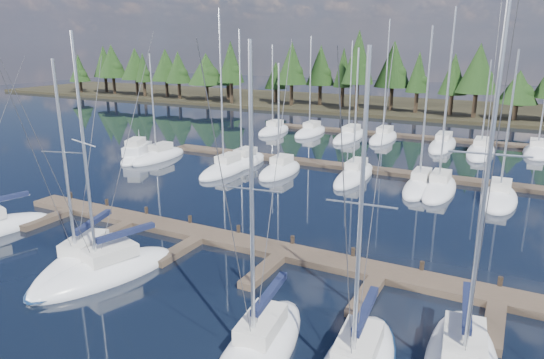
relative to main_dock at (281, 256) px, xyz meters
The scene contains 10 objects.
ground 12.65m from the main_dock, 90.00° to the left, with size 260.00×260.00×0.00m, color black.
far_shore 72.64m from the main_dock, 90.00° to the left, with size 220.00×30.00×0.60m, color #2B2618.
main_dock is the anchor object (origin of this frame).
back_docks 32.23m from the main_dock, 90.00° to the left, with size 50.00×21.80×0.40m.
front_sailboat_1 11.70m from the main_dock, 147.23° to the right, with size 5.60×9.94×12.70m.
front_sailboat_2 10.14m from the main_dock, 139.46° to the right, with size 5.44×9.04×14.04m.
front_sailboat_3 9.57m from the main_dock, 69.27° to the right, with size 3.66×8.85×13.60m.
back_sailboat_rows 28.17m from the main_dock, 90.24° to the left, with size 47.77×32.84×16.58m.
motor_yacht_left 30.54m from the main_dock, 148.38° to the left, with size 5.20×8.10×3.83m.
tree_line 63.25m from the main_dock, 90.42° to the left, with size 186.82×11.57×14.18m.
Camera 1 is at (11.96, -6.81, 12.71)m, focal length 32.00 mm.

